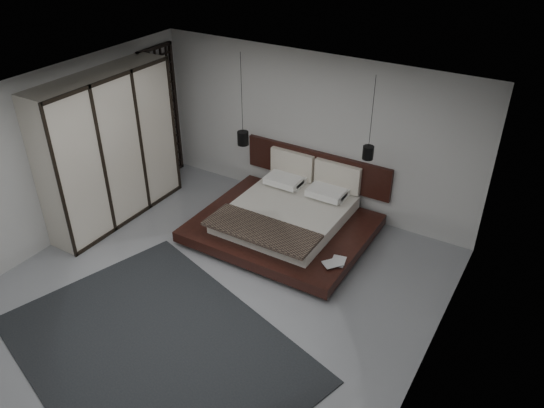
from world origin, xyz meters
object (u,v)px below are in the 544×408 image
Objects in this scene: pendant_right at (368,152)px; wardrobe at (110,149)px; rug at (155,349)px; bed at (287,217)px; lattice_screen at (162,115)px; pendant_left at (243,138)px.

pendant_right is 4.26m from wardrobe.
rug is (-1.26, -3.63, -1.59)m from pendant_right.
bed is at bearing -158.95° from pendant_right.
lattice_screen reaches higher than wardrobe.
wardrobe is (0.25, -1.60, -0.01)m from lattice_screen.
pendant_left is 0.62× the size of wardrobe.
pendant_left reaches higher than wardrobe.
pendant_right is 0.50× the size of wardrobe.
wardrobe is at bearing -138.45° from pendant_left.
wardrobe is 3.69m from rug.
bed is at bearing -21.05° from pendant_left.
lattice_screen is 1.99× the size of pendant_right.
rug is (2.98, -3.73, -1.29)m from lattice_screen.
bed is 0.71× the size of rug.
lattice_screen is at bearing 170.01° from bed.
bed is at bearing 88.04° from rug.
rug is at bearing -51.44° from lattice_screen.
lattice_screen is 0.66× the size of rug.
pendant_left is at bearing 158.95° from bed.
lattice_screen is at bearing 178.62° from pendant_right.
lattice_screen reaches higher than bed.
rug is at bearing -91.96° from bed.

